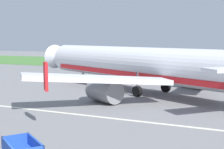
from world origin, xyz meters
name	(u,v)px	position (x,y,z in m)	size (l,w,h in m)	color
grass_strip	(209,66)	(0.00, 61.76, 0.03)	(220.00, 28.00, 0.06)	#477A38
apron_stripe	(113,118)	(0.00, 11.52, 0.01)	(120.00, 0.36, 0.01)	silver
airplane	(143,65)	(-1.89, 23.51, 3.05)	(35.29, 29.06, 11.34)	silver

